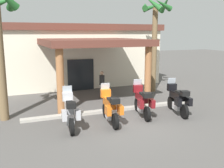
{
  "coord_description": "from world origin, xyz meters",
  "views": [
    {
      "loc": [
        -4.52,
        -9.61,
        3.82
      ],
      "look_at": [
        0.47,
        2.67,
        1.2
      ],
      "focal_mm": 41.3,
      "sensor_mm": 36.0,
      "label": 1
    }
  ],
  "objects": [
    {
      "name": "palm_tree_near_portico",
      "position": [
        4.35,
        4.95,
        4.36
      ],
      "size": [
        1.97,
        2.03,
        6.2
      ],
      "color": "brown",
      "rests_on": "ground_plane"
    },
    {
      "name": "motorcycle_black",
      "position": [
        2.9,
        0.26,
        0.7
      ],
      "size": [
        0.93,
        2.19,
        1.61
      ],
      "rotation": [
        0.0,
        0.0,
        1.36
      ],
      "color": "black",
      "rests_on": "ground_plane"
    },
    {
      "name": "motorcycle_silver",
      "position": [
        -2.35,
        0.28,
        0.7
      ],
      "size": [
        0.79,
        2.21,
        1.61
      ],
      "rotation": [
        0.0,
        0.0,
        1.44
      ],
      "color": "black",
      "rests_on": "ground_plane"
    },
    {
      "name": "motorcycle_maroon",
      "position": [
        1.15,
        0.59,
        0.7
      ],
      "size": [
        0.91,
        2.19,
        1.61
      ],
      "rotation": [
        0.0,
        0.0,
        1.37
      ],
      "color": "black",
      "rests_on": "ground_plane"
    },
    {
      "name": "curb_strip",
      "position": [
        0.27,
        1.81,
        0.06
      ],
      "size": [
        9.0,
        0.36,
        0.12
      ],
      "primitive_type": "cube",
      "color": "#ADA89E",
      "rests_on": "ground_plane"
    },
    {
      "name": "motel_building",
      "position": [
        -0.02,
        10.18,
        2.27
      ],
      "size": [
        12.94,
        11.92,
        4.45
      ],
      "rotation": [
        0.0,
        0.0,
        0.01
      ],
      "color": "silver",
      "rests_on": "ground_plane"
    },
    {
      "name": "pedestrian",
      "position": [
        0.6,
        4.61,
        0.92
      ],
      "size": [
        0.32,
        0.5,
        1.6
      ],
      "rotation": [
        0.0,
        0.0,
        5.94
      ],
      "color": "brown",
      "rests_on": "ground_plane"
    },
    {
      "name": "motorcycle_orange",
      "position": [
        -0.6,
        0.24,
        0.7
      ],
      "size": [
        0.75,
        2.21,
        1.61
      ],
      "rotation": [
        0.0,
        0.0,
        1.46
      ],
      "color": "black",
      "rests_on": "ground_plane"
    },
    {
      "name": "ground_plane",
      "position": [
        0.0,
        0.0,
        0.0
      ],
      "size": [
        80.0,
        80.0,
        0.0
      ],
      "primitive_type": "plane",
      "color": "#514F4C"
    }
  ]
}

